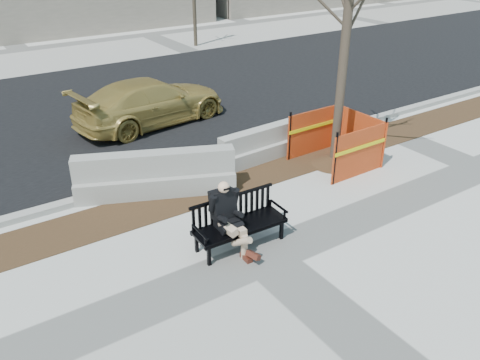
# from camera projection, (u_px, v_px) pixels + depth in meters

# --- Properties ---
(ground) EXTENTS (120.00, 120.00, 0.00)m
(ground) POSITION_uv_depth(u_px,v_px,m) (264.00, 256.00, 8.50)
(ground) COLOR beige
(ground) RESTS_ON ground
(mulch_strip) EXTENTS (40.00, 1.20, 0.02)m
(mulch_strip) POSITION_uv_depth(u_px,v_px,m) (191.00, 194.00, 10.42)
(mulch_strip) COLOR #47301C
(mulch_strip) RESTS_ON ground
(asphalt_street) EXTENTS (60.00, 10.40, 0.01)m
(asphalt_street) POSITION_uv_depth(u_px,v_px,m) (93.00, 111.00, 15.00)
(asphalt_street) COLOR black
(asphalt_street) RESTS_ON ground
(curb) EXTENTS (60.00, 0.25, 0.12)m
(curb) POSITION_uv_depth(u_px,v_px,m) (170.00, 175.00, 11.10)
(curb) COLOR #9E9B93
(curb) RESTS_ON ground
(bench) EXTENTS (1.72, 0.66, 0.90)m
(bench) POSITION_uv_depth(u_px,v_px,m) (240.00, 245.00, 8.80)
(bench) COLOR black
(bench) RESTS_ON ground
(seated_man) EXTENTS (0.57, 0.91, 1.26)m
(seated_man) POSITION_uv_depth(u_px,v_px,m) (227.00, 248.00, 8.72)
(seated_man) COLOR black
(seated_man) RESTS_ON ground
(tree_fence) EXTENTS (2.46, 2.46, 6.06)m
(tree_fence) POSITION_uv_depth(u_px,v_px,m) (333.00, 163.00, 11.77)
(tree_fence) COLOR #E54F21
(tree_fence) RESTS_ON ground
(sedan) EXTENTS (4.59, 2.40, 1.27)m
(sedan) POSITION_uv_depth(u_px,v_px,m) (153.00, 123.00, 14.14)
(sedan) COLOR #A78C40
(sedan) RESTS_ON ground
(jersey_barrier_left) EXTENTS (3.28, 1.90, 0.94)m
(jersey_barrier_left) POSITION_uv_depth(u_px,v_px,m) (157.00, 193.00, 10.49)
(jersey_barrier_left) COLOR #99968F
(jersey_barrier_left) RESTS_ON ground
(jersey_barrier_right) EXTENTS (2.78, 0.71, 0.79)m
(jersey_barrier_right) POSITION_uv_depth(u_px,v_px,m) (268.00, 156.00, 12.13)
(jersey_barrier_right) COLOR #A6A39B
(jersey_barrier_right) RESTS_ON ground
(far_tree_right) EXTENTS (2.27, 2.27, 4.87)m
(far_tree_right) POSITION_uv_depth(u_px,v_px,m) (196.00, 46.00, 23.01)
(far_tree_right) COLOR #43382B
(far_tree_right) RESTS_ON ground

